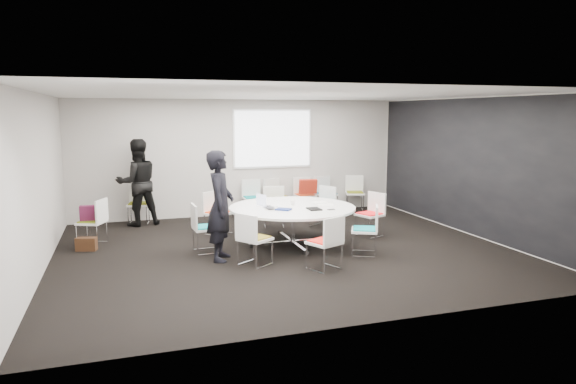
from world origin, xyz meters
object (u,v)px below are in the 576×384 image
object	(u,v)px
chair_back_c	(305,202)
chair_ring_a	(370,223)
chair_back_a	(253,205)
chair_ring_g	(325,253)
person_main	(220,206)
cup	(293,203)
chair_ring_h	(365,239)
chair_person_back	(139,212)
chair_back_b	(276,204)
chair_spare_left	(93,231)
chair_ring_e	(206,237)
person_back	(137,183)
conference_table	(292,216)
chair_ring_f	(254,249)
maroon_bag	(91,213)
chair_back_e	(355,200)
chair_ring_b	(322,214)
chair_ring_c	(274,215)
laptop	(272,207)
chair_ring_d	(218,221)
brown_bag	(86,244)
chair_back_d	(326,201)

from	to	relation	value
chair_back_c	chair_ring_a	bearing A→B (deg)	95.48
chair_back_a	chair_ring_g	bearing A→B (deg)	91.47
person_main	cup	xyz separation A→B (m)	(1.53, 0.76, -0.16)
chair_ring_h	chair_person_back	bearing A→B (deg)	69.83
chair_back_b	chair_spare_left	world-z (taller)	same
chair_ring_e	person_back	size ratio (longest dim) A/B	0.46
conference_table	chair_ring_f	world-z (taller)	chair_ring_f
chair_ring_g	conference_table	bearing A→B (deg)	65.27
chair_spare_left	maroon_bag	world-z (taller)	chair_spare_left
chair_back_b	chair_back_e	distance (m)	2.10
chair_ring_b	cup	distance (m)	1.60
chair_ring_c	chair_back_a	size ratio (longest dim) A/B	1.00
chair_ring_h	maroon_bag	world-z (taller)	chair_ring_h
laptop	chair_ring_b	bearing A→B (deg)	-51.03
chair_back_c	chair_person_back	world-z (taller)	same
chair_ring_b	chair_ring_g	bearing A→B (deg)	128.01
chair_ring_g	maroon_bag	xyz separation A→B (m)	(-3.60, 2.80, 0.34)
conference_table	chair_back_e	world-z (taller)	chair_back_e
chair_ring_e	chair_ring_f	bearing A→B (deg)	28.08
chair_ring_c	chair_person_back	size ratio (longest dim) A/B	1.00
cup	maroon_bag	world-z (taller)	cup
chair_back_a	chair_ring_a	bearing A→B (deg)	124.06
chair_ring_b	chair_ring_f	distance (m)	3.18
chair_ring_g	chair_ring_e	bearing A→B (deg)	111.16
chair_ring_e	chair_person_back	world-z (taller)	same
chair_ring_a	chair_ring_f	size ratio (longest dim) A/B	1.00
chair_ring_g	chair_back_e	world-z (taller)	same
chair_back_a	chair_ring_b	bearing A→B (deg)	127.16
chair_ring_b	chair_ring_c	xyz separation A→B (m)	(-1.01, 0.27, 0.00)
chair_ring_g	chair_ring_h	size ratio (longest dim) A/B	1.00
chair_ring_d	conference_table	bearing A→B (deg)	94.58
chair_person_back	chair_ring_g	bearing A→B (deg)	131.35
chair_ring_e	maroon_bag	world-z (taller)	chair_ring_e
laptop	person_back	bearing A→B (deg)	38.94
conference_table	person_back	size ratio (longest dim) A/B	1.24
person_back	brown_bag	world-z (taller)	person_back
chair_back_e	laptop	world-z (taller)	chair_back_e
chair_ring_g	chair_back_e	xyz separation A→B (m)	(2.65, 4.49, 0.00)
chair_back_d	chair_ring_e	bearing A→B (deg)	29.14
chair_ring_f	chair_back_e	size ratio (longest dim) A/B	1.00
chair_ring_c	chair_ring_d	xyz separation A→B (m)	(-1.29, -0.28, 0.00)
chair_ring_d	person_back	xyz separation A→B (m)	(-1.52, 1.42, 0.68)
chair_ring_f	chair_spare_left	world-z (taller)	same
chair_spare_left	conference_table	bearing A→B (deg)	-82.80
chair_back_c	person_back	distance (m)	4.05
chair_ring_e	chair_person_back	distance (m)	3.07
chair_spare_left	chair_back_d	bearing A→B (deg)	-48.18
chair_ring_f	maroon_bag	distance (m)	3.43
chair_spare_left	person_main	xyz separation A→B (m)	(2.12, -1.71, 0.66)
chair_spare_left	chair_back_a	bearing A→B (deg)	-39.76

